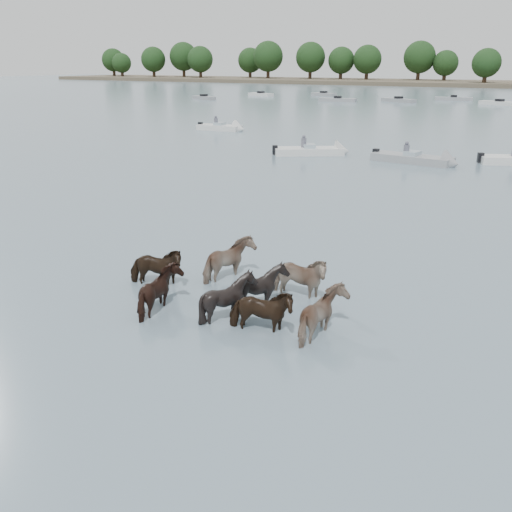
% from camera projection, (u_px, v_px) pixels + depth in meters
% --- Properties ---
extents(ground, '(400.00, 400.00, 0.00)m').
position_uv_depth(ground, '(263.00, 322.00, 13.82)').
color(ground, slate).
rests_on(ground, ground).
extents(shoreline, '(160.00, 30.00, 1.00)m').
position_uv_depth(shoreline, '(286.00, 80.00, 169.57)').
color(shoreline, '#4C4233').
rests_on(shoreline, ground).
extents(pony_herd, '(7.15, 4.50, 1.47)m').
position_uv_depth(pony_herd, '(239.00, 289.00, 14.57)').
color(pony_herd, black).
rests_on(pony_herd, ground).
extents(motorboat_a, '(5.23, 4.02, 1.92)m').
position_uv_depth(motorboat_a, '(320.00, 151.00, 38.36)').
color(motorboat_a, silver).
rests_on(motorboat_a, ground).
extents(motorboat_b, '(5.74, 2.47, 1.92)m').
position_uv_depth(motorboat_b, '(424.00, 160.00, 34.88)').
color(motorboat_b, gray).
rests_on(motorboat_b, ground).
extents(motorboat_f, '(4.80, 1.87, 1.92)m').
position_uv_depth(motorboat_f, '(226.00, 128.00, 51.53)').
color(motorboat_f, silver).
rests_on(motorboat_f, ground).
extents(treeline, '(148.14, 20.79, 12.04)m').
position_uv_depth(treeline, '(288.00, 59.00, 167.20)').
color(treeline, '#382619').
rests_on(treeline, ground).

